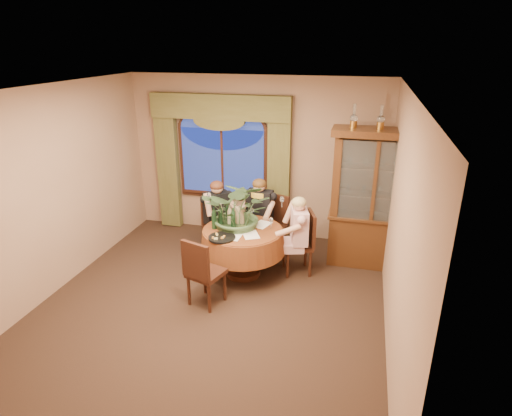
% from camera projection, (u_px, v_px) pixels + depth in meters
% --- Properties ---
extents(floor, '(5.00, 5.00, 0.00)m').
position_uv_depth(floor, '(210.00, 307.00, 5.71)').
color(floor, black).
rests_on(floor, ground).
extents(wall_back, '(4.50, 0.00, 4.50)m').
position_uv_depth(wall_back, '(256.00, 158.00, 7.45)').
color(wall_back, '#916B53').
rests_on(wall_back, ground).
extents(wall_right, '(0.00, 5.00, 5.00)m').
position_uv_depth(wall_right, '(399.00, 228.00, 4.68)').
color(wall_right, '#916B53').
rests_on(wall_right, ground).
extents(ceiling, '(5.00, 5.00, 0.00)m').
position_uv_depth(ceiling, '(200.00, 91.00, 4.68)').
color(ceiling, white).
rests_on(ceiling, wall_back).
extents(window, '(1.62, 0.10, 1.32)m').
position_uv_depth(window, '(222.00, 163.00, 7.56)').
color(window, navy).
rests_on(window, wall_back).
extents(arched_transom, '(1.60, 0.06, 0.44)m').
position_uv_depth(arched_transom, '(221.00, 118.00, 7.28)').
color(arched_transom, navy).
rests_on(arched_transom, wall_back).
extents(drapery_left, '(0.38, 0.14, 2.32)m').
position_uv_depth(drapery_left, '(168.00, 166.00, 7.80)').
color(drapery_left, '#4E4B23').
rests_on(drapery_left, floor).
extents(drapery_right, '(0.38, 0.14, 2.32)m').
position_uv_depth(drapery_right, '(279.00, 174.00, 7.32)').
color(drapery_right, '#4E4B23').
rests_on(drapery_right, floor).
extents(swag_valance, '(2.45, 0.16, 0.42)m').
position_uv_depth(swag_valance, '(219.00, 107.00, 7.13)').
color(swag_valance, '#4E4B23').
rests_on(swag_valance, wall_back).
extents(dining_table, '(1.29, 1.29, 0.75)m').
position_uv_depth(dining_table, '(243.00, 252.00, 6.37)').
color(dining_table, maroon).
rests_on(dining_table, floor).
extents(china_cabinet, '(1.33, 0.53, 2.14)m').
position_uv_depth(china_cabinet, '(372.00, 200.00, 6.44)').
color(china_cabinet, '#381F11').
rests_on(china_cabinet, floor).
extents(oil_lamp_left, '(0.11, 0.11, 0.34)m').
position_uv_depth(oil_lamp_left, '(354.00, 116.00, 6.07)').
color(oil_lamp_left, '#A5722D').
rests_on(oil_lamp_left, china_cabinet).
extents(oil_lamp_center, '(0.11, 0.11, 0.34)m').
position_uv_depth(oil_lamp_center, '(381.00, 117.00, 5.98)').
color(oil_lamp_center, '#A5722D').
rests_on(oil_lamp_center, china_cabinet).
extents(oil_lamp_right, '(0.11, 0.11, 0.34)m').
position_uv_depth(oil_lamp_right, '(409.00, 118.00, 5.90)').
color(oil_lamp_right, '#A5722D').
rests_on(oil_lamp_right, china_cabinet).
extents(chair_right, '(0.54, 0.54, 0.96)m').
position_uv_depth(chair_right, '(297.00, 243.00, 6.40)').
color(chair_right, black).
rests_on(chair_right, floor).
extents(chair_back_right, '(0.53, 0.53, 0.96)m').
position_uv_depth(chair_back_right, '(271.00, 226.00, 6.99)').
color(chair_back_right, black).
rests_on(chair_back_right, floor).
extents(chair_back, '(0.59, 0.59, 0.96)m').
position_uv_depth(chair_back, '(219.00, 227.00, 6.98)').
color(chair_back, black).
rests_on(chair_back, floor).
extents(chair_front_left, '(0.53, 0.53, 0.96)m').
position_uv_depth(chair_front_left, '(206.00, 271.00, 5.63)').
color(chair_front_left, black).
rests_on(chair_front_left, floor).
extents(person_pink, '(0.51, 0.54, 1.24)m').
position_uv_depth(person_pink, '(299.00, 236.00, 6.30)').
color(person_pink, '#CEA0A5').
rests_on(person_pink, floor).
extents(person_back, '(0.62, 0.62, 1.27)m').
position_uv_depth(person_back, '(217.00, 218.00, 6.93)').
color(person_back, black).
rests_on(person_back, floor).
extents(person_scarf, '(0.50, 0.46, 1.30)m').
position_uv_depth(person_scarf, '(260.00, 216.00, 6.95)').
color(person_scarf, black).
rests_on(person_scarf, floor).
extents(stoneware_vase, '(0.15, 0.15, 0.28)m').
position_uv_depth(stoneware_vase, '(240.00, 216.00, 6.32)').
color(stoneware_vase, '#998161').
rests_on(stoneware_vase, dining_table).
extents(centerpiece_plant, '(1.00, 1.11, 0.87)m').
position_uv_depth(centerpiece_plant, '(239.00, 185.00, 6.10)').
color(centerpiece_plant, '#385431').
rests_on(centerpiece_plant, dining_table).
extents(olive_bowl, '(0.17, 0.17, 0.05)m').
position_uv_depth(olive_bowl, '(243.00, 229.00, 6.17)').
color(olive_bowl, '#535A30').
rests_on(olive_bowl, dining_table).
extents(cheese_platter, '(0.38, 0.38, 0.02)m').
position_uv_depth(cheese_platter, '(222.00, 238.00, 5.93)').
color(cheese_platter, black).
rests_on(cheese_platter, dining_table).
extents(wine_bottle_0, '(0.07, 0.07, 0.33)m').
position_uv_depth(wine_bottle_0, '(230.00, 216.00, 6.27)').
color(wine_bottle_0, tan).
rests_on(wine_bottle_0, dining_table).
extents(wine_bottle_1, '(0.07, 0.07, 0.33)m').
position_uv_depth(wine_bottle_1, '(228.00, 212.00, 6.40)').
color(wine_bottle_1, black).
rests_on(wine_bottle_1, dining_table).
extents(wine_bottle_2, '(0.07, 0.07, 0.33)m').
position_uv_depth(wine_bottle_2, '(220.00, 216.00, 6.26)').
color(wine_bottle_2, black).
rests_on(wine_bottle_2, dining_table).
extents(wine_bottle_3, '(0.07, 0.07, 0.33)m').
position_uv_depth(wine_bottle_3, '(214.00, 218.00, 6.19)').
color(wine_bottle_3, black).
rests_on(wine_bottle_3, dining_table).
extents(wine_bottle_4, '(0.07, 0.07, 0.33)m').
position_uv_depth(wine_bottle_4, '(221.00, 214.00, 6.32)').
color(wine_bottle_4, tan).
rests_on(wine_bottle_4, dining_table).
extents(wine_bottle_5, '(0.07, 0.07, 0.33)m').
position_uv_depth(wine_bottle_5, '(233.00, 219.00, 6.17)').
color(wine_bottle_5, black).
rests_on(wine_bottle_5, dining_table).
extents(tasting_paper_0, '(0.32, 0.36, 0.00)m').
position_uv_depth(tasting_paper_0, '(251.00, 235.00, 6.04)').
color(tasting_paper_0, white).
rests_on(tasting_paper_0, dining_table).
extents(tasting_paper_1, '(0.29, 0.35, 0.00)m').
position_uv_depth(tasting_paper_1, '(262.00, 224.00, 6.38)').
color(tasting_paper_1, white).
rests_on(tasting_paper_1, dining_table).
extents(tasting_paper_2, '(0.22, 0.31, 0.00)m').
position_uv_depth(tasting_paper_2, '(234.00, 236.00, 6.00)').
color(tasting_paper_2, white).
rests_on(tasting_paper_2, dining_table).
extents(wine_glass_person_pink, '(0.07, 0.07, 0.18)m').
position_uv_depth(wine_glass_person_pink, '(271.00, 223.00, 6.21)').
color(wine_glass_person_pink, silver).
rests_on(wine_glass_person_pink, dining_table).
extents(wine_glass_person_back, '(0.07, 0.07, 0.18)m').
position_uv_depth(wine_glass_person_back, '(229.00, 214.00, 6.52)').
color(wine_glass_person_back, silver).
rests_on(wine_glass_person_back, dining_table).
extents(wine_glass_person_scarf, '(0.07, 0.07, 0.18)m').
position_uv_depth(wine_glass_person_scarf, '(252.00, 213.00, 6.56)').
color(wine_glass_person_scarf, silver).
rests_on(wine_glass_person_scarf, dining_table).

